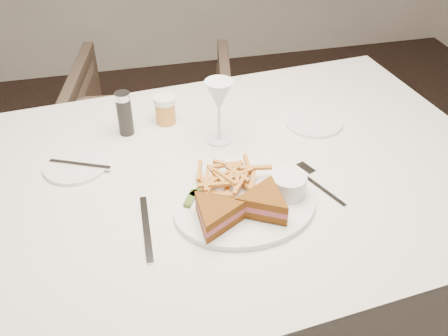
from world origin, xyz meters
TOP-DOWN VIEW (x-y plane):
  - table at (0.33, 0.30)m, footprint 1.50×1.07m
  - chair_far at (0.25, 1.22)m, footprint 0.76×0.73m
  - table_setting at (0.33, 0.26)m, footprint 0.81×0.58m

SIDE VIEW (x-z plane):
  - chair_far at x=0.25m, z-range 0.00..0.67m
  - table at x=0.33m, z-range 0.00..0.75m
  - table_setting at x=0.33m, z-range 0.70..0.88m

